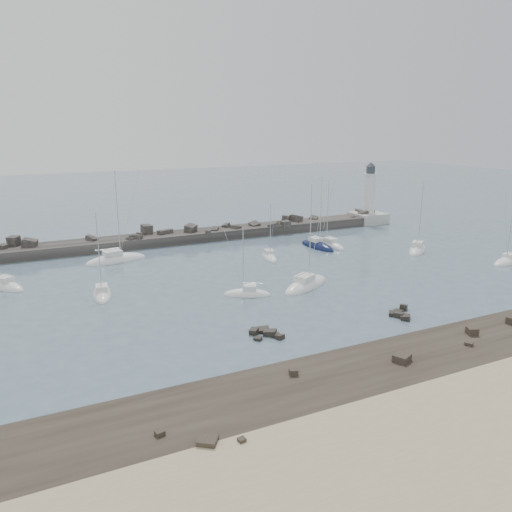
# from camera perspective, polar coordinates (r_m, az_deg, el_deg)

# --- Properties ---
(ground) EXTENTS (400.00, 400.00, 0.00)m
(ground) POSITION_cam_1_polar(r_m,az_deg,el_deg) (63.72, 0.19, -5.48)
(ground) COLOR #4A6375
(ground) RESTS_ON ground
(sand_strip) EXTENTS (140.00, 14.00, 1.00)m
(sand_strip) POSITION_cam_1_polar(r_m,az_deg,el_deg) (40.53, 21.63, -19.35)
(sand_strip) COLOR tan
(sand_strip) RESTS_ON ground
(rock_shelf) EXTENTS (140.00, 12.00, 2.10)m
(rock_shelf) POSITION_cam_1_polar(r_m,az_deg,el_deg) (46.73, 12.55, -13.75)
(rock_shelf) COLOR black
(rock_shelf) RESTS_ON ground
(rock_cluster_near) EXTENTS (3.34, 3.85, 1.46)m
(rock_cluster_near) POSITION_cam_1_polar(r_m,az_deg,el_deg) (54.82, 1.15, -8.95)
(rock_cluster_near) COLOR black
(rock_cluster_near) RESTS_ON ground
(rock_cluster_far) EXTENTS (3.91, 4.10, 1.42)m
(rock_cluster_far) POSITION_cam_1_polar(r_m,az_deg,el_deg) (62.30, 16.09, -6.52)
(rock_cluster_far) COLOR black
(rock_cluster_far) RESTS_ON ground
(breakwater) EXTENTS (115.00, 7.25, 5.02)m
(breakwater) POSITION_cam_1_polar(r_m,az_deg,el_deg) (96.14, -13.91, 1.25)
(breakwater) COLOR #2F2C2A
(breakwater) RESTS_ON ground
(lighthouse) EXTENTS (7.00, 7.00, 14.60)m
(lighthouse) POSITION_cam_1_polar(r_m,az_deg,el_deg) (118.87, 12.72, 5.22)
(lighthouse) COLOR #ACACA7
(lighthouse) RESTS_ON ground
(sailboat_1) EXTENTS (6.57, 8.29, 13.07)m
(sailboat_1) POSITION_cam_1_polar(r_m,az_deg,el_deg) (78.43, -26.85, -3.10)
(sailboat_1) COLOR white
(sailboat_1) RESTS_ON ground
(sailboat_3) EXTENTS (3.34, 7.78, 11.99)m
(sailboat_3) POSITION_cam_1_polar(r_m,az_deg,el_deg) (69.84, -17.17, -4.21)
(sailboat_3) COLOR white
(sailboat_3) RESTS_ON ground
(sailboat_4) EXTENTS (10.64, 4.64, 16.24)m
(sailboat_4) POSITION_cam_1_polar(r_m,az_deg,el_deg) (86.33, -15.72, -0.50)
(sailboat_4) COLOR white
(sailboat_4) RESTS_ON ground
(sailboat_5) EXTENTS (6.51, 4.67, 10.22)m
(sailboat_5) POSITION_cam_1_polar(r_m,az_deg,el_deg) (66.70, -1.00, -4.42)
(sailboat_5) COLOR white
(sailboat_5) RESTS_ON ground
(sailboat_6) EXTENTS (3.35, 6.72, 10.36)m
(sailboat_6) POSITION_cam_1_polar(r_m,az_deg,el_deg) (85.09, 1.54, -0.17)
(sailboat_6) COLOR white
(sailboat_6) RESTS_ON ground
(sailboat_7) EXTENTS (10.09, 7.19, 15.45)m
(sailboat_7) POSITION_cam_1_polar(r_m,az_deg,el_deg) (70.55, 5.73, -3.40)
(sailboat_7) COLOR white
(sailboat_7) RESTS_ON ground
(sailboat_8) EXTENTS (3.58, 9.15, 14.21)m
(sailboat_8) POSITION_cam_1_polar(r_m,az_deg,el_deg) (93.39, 7.01, 1.08)
(sailboat_8) COLOR #0E173C
(sailboat_8) RESTS_ON ground
(sailboat_9) EXTENTS (3.33, 8.38, 13.03)m
(sailboat_9) POSITION_cam_1_polar(r_m,az_deg,el_deg) (94.55, 8.32, 1.20)
(sailboat_9) COLOR white
(sailboat_9) RESTS_ON ground
(sailboat_10) EXTENTS (8.48, 4.17, 12.80)m
(sailboat_10) POSITION_cam_1_polar(r_m,az_deg,el_deg) (92.38, 26.86, -0.59)
(sailboat_10) COLOR white
(sailboat_10) RESTS_ON ground
(sailboat_11) EXTENTS (8.32, 7.37, 13.69)m
(sailboat_11) POSITION_cam_1_polar(r_m,az_deg,el_deg) (94.45, 17.94, 0.63)
(sailboat_11) COLOR white
(sailboat_11) RESTS_ON ground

